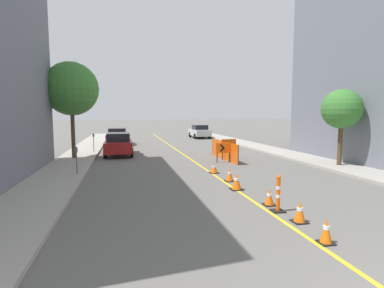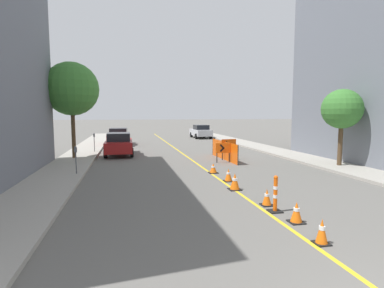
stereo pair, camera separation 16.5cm
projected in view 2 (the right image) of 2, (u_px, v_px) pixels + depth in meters
lane_stripe at (178, 151)px, 23.68m from camera, size 0.12×41.69×0.01m
sidewalk_left at (83, 152)px, 22.14m from camera, size 2.34×41.69×0.14m
sidewalk_right at (262, 148)px, 25.21m from camera, size 2.34×41.69×0.14m
traffic_cone_nearest at (322, 232)px, 6.71m from camera, size 0.33×0.33×0.58m
traffic_cone_second at (296, 212)px, 8.03m from camera, size 0.39×0.39×0.57m
traffic_cone_third at (267, 197)px, 9.54m from camera, size 0.37×0.37×0.53m
traffic_cone_fourth at (235, 182)px, 11.50m from camera, size 0.47×0.47×0.64m
traffic_cone_fifth at (228, 175)px, 12.95m from camera, size 0.40×0.40×0.56m
traffic_cone_farthest at (213, 168)px, 14.76m from camera, size 0.45×0.45×0.49m
delineator_post_front at (275, 196)px, 8.89m from camera, size 0.38×0.38×1.11m
arrow_barricade_primary at (223, 149)px, 17.87m from camera, size 0.91×0.12×1.18m
arrow_barricade_secondary at (229, 146)px, 18.98m from camera, size 0.98×0.14×1.31m
safety_mesh_fence at (224, 150)px, 19.11m from camera, size 0.19×4.60×1.16m
parked_car_curb_near at (119, 144)px, 21.09m from camera, size 1.94×4.31×1.59m
parked_car_curb_mid at (119, 136)px, 28.09m from camera, size 2.02×4.39×1.59m
parked_car_curb_far at (201, 131)px, 36.01m from camera, size 1.94×4.34×1.59m
parking_meter_near_curb at (76, 154)px, 13.88m from camera, size 0.12×0.11×1.28m
parking_meter_far_curb at (94, 139)px, 22.00m from camera, size 0.12×0.11×1.37m
street_tree_left_near at (72, 89)px, 18.60m from camera, size 3.31×3.31×5.98m
street_tree_right_near at (342, 109)px, 15.98m from camera, size 2.11×2.11×4.10m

